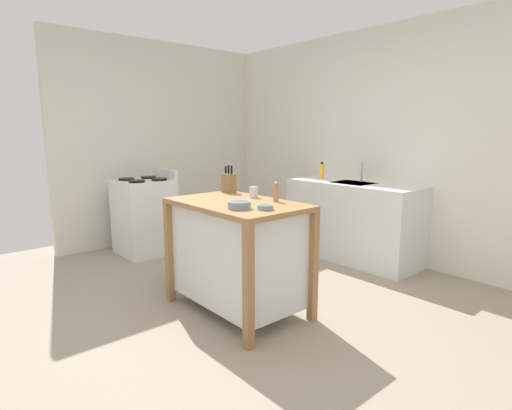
% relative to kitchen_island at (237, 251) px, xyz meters
% --- Properties ---
extents(ground_plane, '(6.28, 6.28, 0.00)m').
position_rel_kitchen_island_xyz_m(ground_plane, '(0.09, -0.12, -0.51)').
color(ground_plane, gray).
rests_on(ground_plane, ground).
extents(wall_back, '(5.28, 0.10, 2.60)m').
position_rel_kitchen_island_xyz_m(wall_back, '(0.09, 2.22, 0.79)').
color(wall_back, silver).
rests_on(wall_back, ground).
extents(wall_left, '(0.10, 2.94, 2.60)m').
position_rel_kitchen_island_xyz_m(wall_left, '(-2.55, 0.75, 0.79)').
color(wall_left, silver).
rests_on(wall_left, ground).
extents(kitchen_island, '(1.11, 0.70, 0.91)m').
position_rel_kitchen_island_xyz_m(kitchen_island, '(0.00, 0.00, 0.00)').
color(kitchen_island, '#9E7042').
rests_on(kitchen_island, ground).
extents(knife_block, '(0.11, 0.09, 0.25)m').
position_rel_kitchen_island_xyz_m(knife_block, '(-0.44, 0.25, 0.49)').
color(knife_block, olive).
rests_on(knife_block, kitchen_island).
extents(bowl_ceramic_wide, '(0.17, 0.17, 0.05)m').
position_rel_kitchen_island_xyz_m(bowl_ceramic_wide, '(0.24, -0.17, 0.43)').
color(bowl_ceramic_wide, gray).
rests_on(bowl_ceramic_wide, kitchen_island).
extents(bowl_ceramic_small, '(0.11, 0.11, 0.03)m').
position_rel_kitchen_island_xyz_m(bowl_ceramic_small, '(0.39, -0.05, 0.42)').
color(bowl_ceramic_small, gray).
rests_on(bowl_ceramic_small, kitchen_island).
extents(drinking_cup, '(0.07, 0.07, 0.09)m').
position_rel_kitchen_island_xyz_m(drinking_cup, '(-0.07, 0.24, 0.44)').
color(drinking_cup, silver).
rests_on(drinking_cup, kitchen_island).
extents(pepper_grinder, '(0.04, 0.04, 0.16)m').
position_rel_kitchen_island_xyz_m(pepper_grinder, '(0.19, 0.24, 0.47)').
color(pepper_grinder, '#AD7F4C').
rests_on(pepper_grinder, kitchen_island).
extents(trash_bin, '(0.36, 0.28, 0.63)m').
position_rel_kitchen_island_xyz_m(trash_bin, '(-0.80, 0.01, -0.19)').
color(trash_bin, gray).
rests_on(trash_bin, ground).
extents(sink_counter, '(1.54, 0.60, 0.88)m').
position_rel_kitchen_island_xyz_m(sink_counter, '(-0.24, 1.87, -0.06)').
color(sink_counter, silver).
rests_on(sink_counter, ground).
extents(sink_faucet, '(0.02, 0.02, 0.22)m').
position_rel_kitchen_island_xyz_m(sink_faucet, '(-0.24, 2.01, 0.49)').
color(sink_faucet, '#B7BCC1').
rests_on(sink_faucet, sink_counter).
extents(bottle_hand_soap, '(0.06, 0.06, 0.21)m').
position_rel_kitchen_island_xyz_m(bottle_hand_soap, '(-0.70, 1.85, 0.47)').
color(bottle_hand_soap, yellow).
rests_on(bottle_hand_soap, sink_counter).
extents(stove, '(0.60, 0.60, 1.00)m').
position_rel_kitchen_island_xyz_m(stove, '(-2.00, 0.17, -0.06)').
color(stove, silver).
rests_on(stove, ground).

